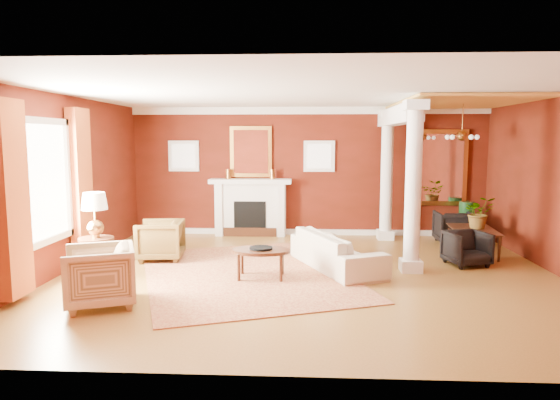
# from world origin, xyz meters

# --- Properties ---
(ground) EXTENTS (8.00, 8.00, 0.00)m
(ground) POSITION_xyz_m (0.00, 0.00, 0.00)
(ground) COLOR brown
(ground) RESTS_ON ground
(room_shell) EXTENTS (8.04, 7.04, 2.92)m
(room_shell) POSITION_xyz_m (0.00, 0.00, 2.02)
(room_shell) COLOR #5C170C
(room_shell) RESTS_ON ground
(fireplace) EXTENTS (1.85, 0.42, 1.29)m
(fireplace) POSITION_xyz_m (-1.30, 3.32, 0.65)
(fireplace) COLOR white
(fireplace) RESTS_ON ground
(overmantel_mirror) EXTENTS (0.95, 0.07, 1.15)m
(overmantel_mirror) POSITION_xyz_m (-1.30, 3.45, 1.90)
(overmantel_mirror) COLOR gold
(overmantel_mirror) RESTS_ON fireplace
(flank_window_left) EXTENTS (0.70, 0.07, 0.70)m
(flank_window_left) POSITION_xyz_m (-2.85, 3.46, 1.80)
(flank_window_left) COLOR white
(flank_window_left) RESTS_ON room_shell
(flank_window_right) EXTENTS (0.70, 0.07, 0.70)m
(flank_window_right) POSITION_xyz_m (0.25, 3.46, 1.80)
(flank_window_right) COLOR white
(flank_window_right) RESTS_ON room_shell
(left_window) EXTENTS (0.21, 2.55, 2.60)m
(left_window) POSITION_xyz_m (-3.89, -0.60, 1.42)
(left_window) COLOR white
(left_window) RESTS_ON room_shell
(column_front) EXTENTS (0.36, 0.36, 2.80)m
(column_front) POSITION_xyz_m (1.70, 0.30, 1.43)
(column_front) COLOR white
(column_front) RESTS_ON ground
(column_back) EXTENTS (0.36, 0.36, 2.80)m
(column_back) POSITION_xyz_m (1.70, 3.00, 1.43)
(column_back) COLOR white
(column_back) RESTS_ON ground
(header_beam) EXTENTS (0.30, 3.20, 0.32)m
(header_beam) POSITION_xyz_m (1.70, 1.90, 2.62)
(header_beam) COLOR white
(header_beam) RESTS_ON column_front
(amber_ceiling) EXTENTS (2.30, 3.40, 0.04)m
(amber_ceiling) POSITION_xyz_m (2.85, 1.75, 2.87)
(amber_ceiling) COLOR gold
(amber_ceiling) RESTS_ON room_shell
(dining_mirror) EXTENTS (1.30, 0.07, 1.70)m
(dining_mirror) POSITION_xyz_m (2.90, 3.45, 1.55)
(dining_mirror) COLOR gold
(dining_mirror) RESTS_ON room_shell
(chandelier) EXTENTS (0.60, 0.62, 0.75)m
(chandelier) POSITION_xyz_m (2.90, 1.80, 2.25)
(chandelier) COLOR #A57134
(chandelier) RESTS_ON room_shell
(crown_trim) EXTENTS (8.00, 0.08, 0.16)m
(crown_trim) POSITION_xyz_m (0.00, 3.46, 2.82)
(crown_trim) COLOR white
(crown_trim) RESTS_ON room_shell
(base_trim) EXTENTS (8.00, 0.08, 0.12)m
(base_trim) POSITION_xyz_m (0.00, 3.46, 0.06)
(base_trim) COLOR white
(base_trim) RESTS_ON ground
(rug) EXTENTS (4.34, 4.96, 0.02)m
(rug) POSITION_xyz_m (-1.02, 0.01, 0.01)
(rug) COLOR maroon
(rug) RESTS_ON ground
(sofa) EXTENTS (1.42, 2.18, 0.83)m
(sofa) POSITION_xyz_m (0.48, 0.45, 0.41)
(sofa) COLOR #EDE5C7
(sofa) RESTS_ON ground
(armchair_leopard) EXTENTS (0.80, 0.84, 0.80)m
(armchair_leopard) POSITION_xyz_m (-2.68, 0.88, 0.40)
(armchair_leopard) COLOR black
(armchair_leopard) RESTS_ON ground
(armchair_stripe) EXTENTS (1.06, 1.09, 0.88)m
(armchair_stripe) POSITION_xyz_m (-2.74, -1.64, 0.44)
(armchair_stripe) COLOR tan
(armchair_stripe) RESTS_ON ground
(coffee_table) EXTENTS (0.93, 0.93, 0.47)m
(coffee_table) POSITION_xyz_m (-0.74, -0.25, 0.42)
(coffee_table) COLOR #32170E
(coffee_table) RESTS_ON ground
(coffee_book) EXTENTS (0.15, 0.05, 0.21)m
(coffee_book) POSITION_xyz_m (-0.82, -0.28, 0.57)
(coffee_book) COLOR #32170E
(coffee_book) RESTS_ON coffee_table
(side_table) EXTENTS (0.54, 0.54, 1.35)m
(side_table) POSITION_xyz_m (-3.35, -0.29, 0.89)
(side_table) COLOR #32170E
(side_table) RESTS_ON ground
(dining_table) EXTENTS (0.61, 1.43, 0.78)m
(dining_table) POSITION_xyz_m (3.17, 1.69, 0.39)
(dining_table) COLOR #32170E
(dining_table) RESTS_ON ground
(dining_chair_near) EXTENTS (0.79, 0.76, 0.66)m
(dining_chair_near) POSITION_xyz_m (2.75, 0.76, 0.33)
(dining_chair_near) COLOR black
(dining_chair_near) RESTS_ON ground
(dining_chair_far) EXTENTS (0.73, 0.69, 0.75)m
(dining_chair_far) POSITION_xyz_m (3.07, 2.64, 0.38)
(dining_chair_far) COLOR black
(dining_chair_far) RESTS_ON ground
(green_urn) EXTENTS (0.36, 0.36, 0.85)m
(green_urn) POSITION_xyz_m (3.43, 3.00, 0.33)
(green_urn) COLOR #133E19
(green_urn) RESTS_ON ground
(potted_plant) EXTENTS (0.58, 0.64, 0.48)m
(potted_plant) POSITION_xyz_m (3.25, 1.69, 1.02)
(potted_plant) COLOR #26591E
(potted_plant) RESTS_ON dining_table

